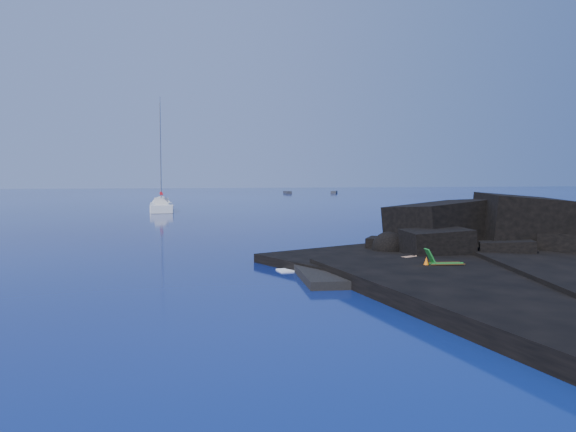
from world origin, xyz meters
name	(u,v)px	position (x,y,z in m)	size (l,w,h in m)	color
ground	(298,282)	(0.00, 0.00, 0.00)	(400.00, 400.00, 0.00)	#030330
headland	(522,260)	(13.00, 3.00, 0.00)	(24.00, 24.00, 3.60)	black
beach	(392,275)	(4.50, 0.50, 0.00)	(8.50, 6.00, 0.70)	black
surf_foam	(366,260)	(5.00, 5.00, 0.00)	(10.00, 8.00, 0.06)	white
sailboat	(161,211)	(-4.82, 51.06, 0.00)	(2.80, 13.35, 13.99)	silver
deck_chair	(446,259)	(6.33, -0.89, 0.88)	(1.56, 0.68, 1.07)	#186C24
towel	(409,262)	(5.87, 1.68, 0.38)	(1.93, 0.91, 0.05)	white
sunbather	(409,259)	(5.87, 1.68, 0.54)	(1.83, 0.49, 0.27)	#AD7C5B
marker_cone	(426,264)	(5.50, -0.75, 0.66)	(0.41, 0.41, 0.63)	orange
distant_boat_a	(287,193)	(29.01, 122.17, 0.00)	(1.47, 4.73, 0.63)	#2A2B30
distant_boat_b	(334,193)	(41.55, 120.73, 0.00)	(1.42, 4.58, 0.61)	#2A2A2F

